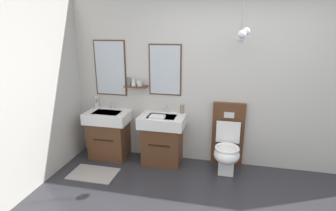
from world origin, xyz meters
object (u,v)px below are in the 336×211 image
(toilet, at_px, (227,146))
(vanity_sink_right, at_px, (162,138))
(toothbrush_cup, at_px, (97,104))
(vanity_sink_left, at_px, (109,133))
(folded_hand_towel, at_px, (157,117))
(soap_dispenser, at_px, (182,109))

(toilet, bearing_deg, vanity_sink_right, -179.83)
(vanity_sink_right, bearing_deg, toothbrush_cup, 172.01)
(vanity_sink_right, xyz_separation_m, toothbrush_cup, (-1.17, 0.16, 0.42))
(vanity_sink_left, distance_m, folded_hand_towel, 0.96)
(vanity_sink_right, height_order, soap_dispenser, soap_dispenser)
(toilet, height_order, soap_dispenser, toilet)
(toilet, distance_m, folded_hand_towel, 1.13)
(soap_dispenser, height_order, folded_hand_towel, soap_dispenser)
(toothbrush_cup, distance_m, soap_dispenser, 1.44)
(toilet, distance_m, soap_dispenser, 0.88)
(vanity_sink_left, xyz_separation_m, toilet, (1.90, 0.00, -0.04))
(vanity_sink_right, distance_m, soap_dispenser, 0.55)
(folded_hand_towel, bearing_deg, soap_dispenser, 45.08)
(soap_dispenser, bearing_deg, toilet, -13.34)
(vanity_sink_right, xyz_separation_m, folded_hand_towel, (-0.04, -0.14, 0.39))
(folded_hand_towel, bearing_deg, toilet, 8.00)
(vanity_sink_right, relative_size, soap_dispenser, 4.43)
(toilet, height_order, folded_hand_towel, toilet)
(toothbrush_cup, xyz_separation_m, soap_dispenser, (1.44, 0.01, 0.02))
(toilet, bearing_deg, vanity_sink_left, -179.91)
(vanity_sink_right, relative_size, toothbrush_cup, 3.88)
(vanity_sink_left, bearing_deg, folded_hand_towel, -9.40)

